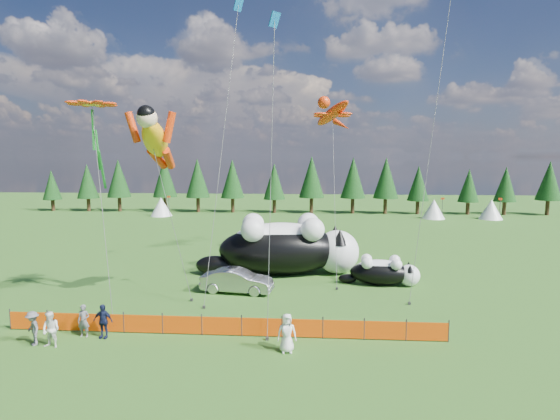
{
  "coord_description": "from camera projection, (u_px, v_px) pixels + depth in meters",
  "views": [
    {
      "loc": [
        4.35,
        -23.52,
        8.84
      ],
      "look_at": [
        2.41,
        4.0,
        5.47
      ],
      "focal_mm": 28.0,
      "sensor_mm": 36.0,
      "label": 1
    }
  ],
  "objects": [
    {
      "name": "spectator_a",
      "position": [
        84.0,
        321.0,
        21.48
      ],
      "size": [
        0.59,
        0.39,
        1.62
      ],
      "primitive_type": "imported",
      "rotation": [
        0.0,
        0.0,
        0.0
      ],
      "color": "#5C5B61",
      "rests_on": "ground"
    },
    {
      "name": "cat_large",
      "position": [
        287.0,
        246.0,
        32.96
      ],
      "size": [
        12.39,
        5.42,
        4.48
      ],
      "rotation": [
        0.0,
        0.0,
        0.12
      ],
      "color": "black",
      "rests_on": "ground"
    },
    {
      "name": "spectator_c",
      "position": [
        103.0,
        321.0,
        21.34
      ],
      "size": [
        1.04,
        0.59,
        1.7
      ],
      "primitive_type": "imported",
      "rotation": [
        0.0,
        0.0,
        -0.08
      ],
      "color": "#141A38",
      "rests_on": "ground"
    },
    {
      "name": "superhero_kite",
      "position": [
        155.0,
        140.0,
        24.42
      ],
      "size": [
        4.64,
        4.94,
        11.84
      ],
      "color": "#F1A30C",
      "rests_on": "ground"
    },
    {
      "name": "ground",
      "position": [
        233.0,
        314.0,
        24.67
      ],
      "size": [
        160.0,
        160.0,
        0.0
      ],
      "primitive_type": "plane",
      "color": "#133409",
      "rests_on": "ground"
    },
    {
      "name": "flower_kite",
      "position": [
        92.0,
        107.0,
        24.07
      ],
      "size": [
        3.43,
        4.15,
        12.03
      ],
      "color": "red",
      "rests_on": "ground"
    },
    {
      "name": "diamond_kite_c",
      "position": [
        274.0,
        37.0,
        21.12
      ],
      "size": [
        0.78,
        2.37,
        16.16
      ],
      "color": "#0C67BB",
      "rests_on": "ground"
    },
    {
      "name": "spectator_b",
      "position": [
        51.0,
        330.0,
        20.24
      ],
      "size": [
        0.9,
        0.61,
        1.72
      ],
      "primitive_type": "imported",
      "rotation": [
        0.0,
        0.0,
        -0.15
      ],
      "color": "white",
      "rests_on": "ground"
    },
    {
      "name": "cat_small",
      "position": [
        384.0,
        271.0,
        30.21
      ],
      "size": [
        5.56,
        2.33,
        2.01
      ],
      "rotation": [
        0.0,
        0.0,
        -0.1
      ],
      "color": "black",
      "rests_on": "ground"
    },
    {
      "name": "spectator_e",
      "position": [
        287.0,
        333.0,
        19.77
      ],
      "size": [
        0.93,
        0.66,
        1.8
      ],
      "primitive_type": "imported",
      "rotation": [
        0.0,
        0.0,
        0.11
      ],
      "color": "white",
      "rests_on": "ground"
    },
    {
      "name": "festival_tents",
      "position": [
        356.0,
        208.0,
        63.34
      ],
      "size": [
        50.0,
        3.2,
        2.8
      ],
      "primitive_type": null,
      "color": "white",
      "rests_on": "ground"
    },
    {
      "name": "diamond_kite_a",
      "position": [
        237.0,
        17.0,
        28.2
      ],
      "size": [
        1.93,
        5.71,
        19.7
      ],
      "color": "#0C67BB",
      "rests_on": "ground"
    },
    {
      "name": "gecko_kite",
      "position": [
        332.0,
        114.0,
        37.27
      ],
      "size": [
        6.29,
        13.49,
        15.69
      ],
      "color": "red",
      "rests_on": "ground"
    },
    {
      "name": "spectator_d",
      "position": [
        33.0,
        328.0,
        20.5
      ],
      "size": [
        1.16,
        1.11,
        1.65
      ],
      "primitive_type": "imported",
      "rotation": [
        0.0,
        0.0,
        -0.71
      ],
      "color": "#5C5B61",
      "rests_on": "ground"
    },
    {
      "name": "car",
      "position": [
        237.0,
        281.0,
        28.57
      ],
      "size": [
        4.88,
        2.18,
        1.55
      ],
      "primitive_type": "imported",
      "rotation": [
        0.0,
        0.0,
        1.45
      ],
      "color": "#A8A7AC",
      "rests_on": "ground"
    },
    {
      "name": "tree_line",
      "position": [
        283.0,
        188.0,
        68.74
      ],
      "size": [
        90.0,
        4.0,
        8.0
      ],
      "primitive_type": null,
      "color": "black",
      "rests_on": "ground"
    },
    {
      "name": "safety_fence",
      "position": [
        222.0,
        326.0,
        21.64
      ],
      "size": [
        22.06,
        0.06,
        1.1
      ],
      "color": "#262626",
      "rests_on": "ground"
    }
  ]
}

